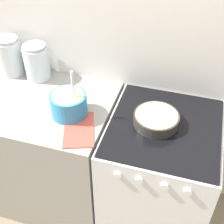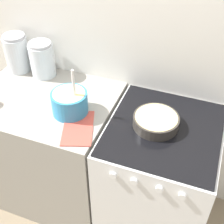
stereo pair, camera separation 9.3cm
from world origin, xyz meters
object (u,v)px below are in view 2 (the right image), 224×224
Objects in this scene: mixing_bowl at (70,101)px; storage_jar_left at (17,55)px; stove at (157,179)px; baking_pan at (156,121)px; storage_jar_middle at (42,61)px.

mixing_bowl reaches higher than storage_jar_left.
mixing_bowl is at bearing -174.04° from stove.
storage_jar_middle is (-0.86, 0.24, 0.07)m from baking_pan.
storage_jar_left reaches higher than stove.
storage_jar_left is (-1.11, 0.24, 0.57)m from stove.
baking_pan is 1.07× the size of storage_jar_middle.
storage_jar_left is at bearing 151.22° from mixing_bowl.
mixing_bowl is 0.51m from baking_pan.
baking_pan is at bearing -12.88° from storage_jar_left.
stove is 1.27m from storage_jar_left.
baking_pan is (-0.06, 0.00, 0.49)m from stove.
stove is 3.49× the size of storage_jar_left.
storage_jar_left is (-0.55, 0.30, 0.03)m from mixing_bowl.
stove is at bearing 5.96° from mixing_bowl.
stove is 3.76× the size of storage_jar_middle.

